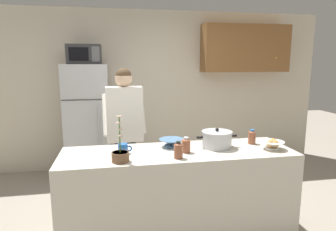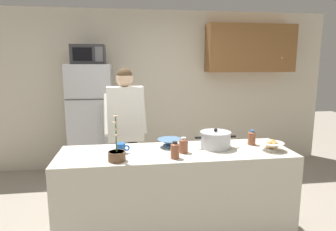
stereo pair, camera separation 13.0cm
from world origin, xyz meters
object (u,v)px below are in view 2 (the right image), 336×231
bottle_near_edge (183,145)px  coffee_mug (121,148)px  cooking_pot (215,140)px  empty_bowl (170,142)px  potted_orchid (117,154)px  person_near_pot (126,121)px  bread_bowl (272,145)px  microwave (88,54)px  bottle_mid_counter (175,150)px  refrigerator (92,122)px  bottle_far_corner (252,138)px

bottle_near_edge → coffee_mug: bearing=173.3°
cooking_pot → coffee_mug: cooking_pot is taller
bottle_near_edge → cooking_pot: bearing=17.7°
empty_bowl → potted_orchid: bearing=-144.9°
person_near_pot → cooking_pot: (0.88, -0.79, -0.06)m
cooking_pot → bread_bowl: 0.54m
microwave → bottle_mid_counter: bearing=-65.1°
refrigerator → person_near_pot: refrigerator is taller
cooking_pot → bottle_near_edge: size_ratio=2.80×
bread_bowl → potted_orchid: size_ratio=0.57×
bottle_mid_counter → person_near_pot: bearing=112.1°
coffee_mug → empty_bowl: coffee_mug is taller
microwave → potted_orchid: bearing=-77.8°
person_near_pot → bottle_far_corner: (1.29, -0.74, -0.07)m
cooking_pot → bread_bowl: bearing=-17.9°
microwave → cooking_pot: bearing=-51.7°
refrigerator → coffee_mug: (0.47, -1.84, 0.10)m
cooking_pot → bread_bowl: cooking_pot is taller
bottle_mid_counter → bottle_far_corner: size_ratio=1.01×
cooking_pot → bottle_mid_counter: (-0.45, -0.27, -0.01)m
coffee_mug → bread_bowl: bread_bowl is taller
empty_bowl → bottle_mid_counter: 0.37m
bottle_near_edge → potted_orchid: potted_orchid is taller
microwave → person_near_pot: microwave is taller
refrigerator → cooking_pot: bearing=-52.0°
cooking_pot → bottle_far_corner: (0.41, 0.06, -0.01)m
bottle_mid_counter → bottle_far_corner: (0.86, 0.32, -0.00)m
refrigerator → bottle_far_corner: 2.51m
microwave → coffee_mug: size_ratio=3.66×
cooking_pot → bread_bowl: (0.51, -0.16, -0.03)m
microwave → bread_bowl: microwave is taller
coffee_mug → bottle_far_corner: 1.34m
person_near_pot → bread_bowl: size_ratio=7.29×
coffee_mug → bottle_far_corner: size_ratio=0.85×
bottle_near_edge → refrigerator: bearing=119.0°
person_near_pot → cooking_pot: bearing=-42.0°
coffee_mug → bottle_near_edge: bearing=-6.7°
cooking_pot → potted_orchid: bearing=-164.6°
bottle_mid_counter → bottle_far_corner: bearing=20.6°
microwave → bottle_far_corner: (1.81, -1.72, -0.88)m
potted_orchid → microwave: bearing=102.2°
microwave → bottle_mid_counter: 2.41m
empty_bowl → bottle_far_corner: 0.85m
person_near_pot → refrigerator: bearing=117.4°
person_near_pot → bottle_near_edge: bearing=-59.3°
microwave → person_near_pot: bearing=-62.1°
bread_bowl → microwave: bearing=134.6°
person_near_pot → empty_bowl: size_ratio=6.68×
cooking_pot → coffee_mug: (-0.93, -0.04, -0.04)m
microwave → coffee_mug: (0.47, -1.82, -0.91)m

